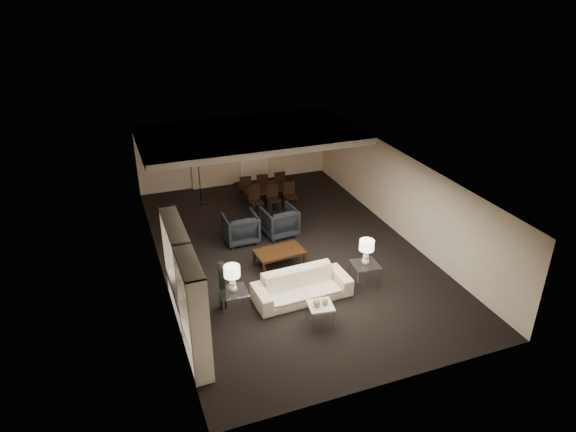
% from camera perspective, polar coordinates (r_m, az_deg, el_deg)
% --- Properties ---
extents(floor, '(11.00, 11.00, 0.00)m').
position_cam_1_polar(floor, '(14.60, 0.00, -3.88)').
color(floor, black).
rests_on(floor, ground).
extents(ceiling, '(7.00, 11.00, 0.02)m').
position_cam_1_polar(ceiling, '(13.53, 0.00, 5.33)').
color(ceiling, silver).
rests_on(ceiling, ground).
extents(wall_back, '(7.00, 0.02, 2.50)m').
position_cam_1_polar(wall_back, '(18.90, -5.91, 7.28)').
color(wall_back, beige).
rests_on(wall_back, ground).
extents(wall_front, '(7.00, 0.02, 2.50)m').
position_cam_1_polar(wall_front, '(9.82, 11.62, -12.49)').
color(wall_front, beige).
rests_on(wall_front, ground).
extents(wall_left, '(0.02, 11.00, 2.50)m').
position_cam_1_polar(wall_left, '(13.33, -14.24, -1.74)').
color(wall_left, beige).
rests_on(wall_left, ground).
extents(wall_right, '(0.02, 11.00, 2.50)m').
position_cam_1_polar(wall_right, '(15.49, 12.23, 2.49)').
color(wall_right, beige).
rests_on(wall_right, ground).
extents(ceiling_soffit, '(7.00, 4.00, 0.20)m').
position_cam_1_polar(ceiling_soffit, '(16.71, -4.27, 8.97)').
color(ceiling_soffit, silver).
rests_on(ceiling_soffit, ceiling).
extents(curtains, '(1.50, 0.12, 2.40)m').
position_cam_1_polar(curtains, '(18.65, -8.52, 6.71)').
color(curtains, beige).
rests_on(curtains, wall_back).
extents(door, '(0.90, 0.05, 2.10)m').
position_cam_1_polar(door, '(19.11, -3.82, 6.94)').
color(door, silver).
rests_on(door, wall_back).
extents(painting, '(0.95, 0.04, 0.65)m').
position_cam_1_polar(painting, '(19.37, 0.15, 8.82)').
color(painting, '#142D38').
rests_on(painting, wall_back).
extents(media_unit, '(0.38, 3.40, 2.35)m').
position_cam_1_polar(media_unit, '(11.14, -11.42, -7.79)').
color(media_unit, white).
rests_on(media_unit, wall_left).
extents(pendant_light, '(0.52, 0.52, 0.24)m').
position_cam_1_polar(pendant_light, '(16.94, -3.24, 7.53)').
color(pendant_light, '#D8591E').
rests_on(pendant_light, ceiling_soffit).
extents(sofa, '(2.39, 1.02, 0.69)m').
position_cam_1_polar(sofa, '(12.47, 1.56, -7.80)').
color(sofa, beige).
rests_on(sofa, floor).
extents(coffee_table, '(1.35, 0.86, 0.46)m').
position_cam_1_polar(coffee_table, '(13.79, -0.94, -4.72)').
color(coffee_table, black).
rests_on(coffee_table, floor).
extents(armchair_left, '(0.95, 0.97, 0.88)m').
position_cam_1_polar(armchair_left, '(14.96, -5.31, -1.32)').
color(armchair_left, black).
rests_on(armchair_left, floor).
extents(armchair_right, '(1.02, 1.04, 0.88)m').
position_cam_1_polar(armchair_right, '(15.27, -0.98, -0.60)').
color(armchair_right, black).
rests_on(armchair_right, floor).
extents(side_table_left, '(0.66, 0.66, 0.60)m').
position_cam_1_polar(side_table_left, '(12.06, -6.06, -9.50)').
color(side_table_left, white).
rests_on(side_table_left, floor).
extents(side_table_right, '(0.70, 0.70, 0.60)m').
position_cam_1_polar(side_table_right, '(13.13, 8.50, -6.42)').
color(side_table_right, white).
rests_on(side_table_right, floor).
extents(table_lamp_left, '(0.41, 0.41, 0.67)m').
position_cam_1_polar(table_lamp_left, '(11.70, -6.20, -6.97)').
color(table_lamp_left, white).
rests_on(table_lamp_left, side_table_left).
extents(table_lamp_right, '(0.37, 0.37, 0.67)m').
position_cam_1_polar(table_lamp_right, '(12.80, 8.69, -4.02)').
color(table_lamp_right, '#F2E9CC').
rests_on(table_lamp_right, side_table_right).
extents(marble_table, '(0.61, 0.61, 0.54)m').
position_cam_1_polar(marble_table, '(11.69, 3.61, -10.90)').
color(marble_table, white).
rests_on(marble_table, floor).
extents(gold_gourd_a, '(0.17, 0.17, 0.17)m').
position_cam_1_polar(gold_gourd_a, '(11.44, 3.20, -9.59)').
color(gold_gourd_a, tan).
rests_on(gold_gourd_a, marble_table).
extents(gold_gourd_b, '(0.15, 0.15, 0.15)m').
position_cam_1_polar(gold_gourd_b, '(11.52, 4.12, -9.42)').
color(gold_gourd_b, tan).
rests_on(gold_gourd_b, marble_table).
extents(television, '(1.04, 0.14, 0.60)m').
position_cam_1_polar(television, '(11.65, -11.68, -6.92)').
color(television, black).
rests_on(television, media_unit).
extents(vase_blue, '(0.17, 0.17, 0.18)m').
position_cam_1_polar(vase_blue, '(10.34, -10.40, -10.87)').
color(vase_blue, '#214892').
rests_on(vase_blue, media_unit).
extents(vase_amber, '(0.17, 0.17, 0.17)m').
position_cam_1_polar(vase_amber, '(10.34, -11.00, -7.53)').
color(vase_amber, '#A98238').
rests_on(vase_amber, media_unit).
extents(floor_speaker, '(0.15, 0.15, 1.25)m').
position_cam_1_polar(floor_speaker, '(12.07, -7.33, -7.70)').
color(floor_speaker, black).
rests_on(floor_speaker, floor).
extents(dining_table, '(1.78, 1.10, 0.60)m').
position_cam_1_polar(dining_table, '(17.37, -2.29, 2.31)').
color(dining_table, black).
rests_on(dining_table, floor).
extents(chair_nl, '(0.43, 0.43, 0.89)m').
position_cam_1_polar(chair_nl, '(16.58, -3.55, 1.62)').
color(chair_nl, black).
rests_on(chair_nl, floor).
extents(chair_nm, '(0.43, 0.43, 0.89)m').
position_cam_1_polar(chair_nm, '(16.75, -1.59, 1.92)').
color(chair_nm, black).
rests_on(chair_nm, floor).
extents(chair_nr, '(0.41, 0.41, 0.89)m').
position_cam_1_polar(chair_nr, '(16.93, 0.33, 2.21)').
color(chair_nr, black).
rests_on(chair_nr, floor).
extents(chair_fl, '(0.46, 0.46, 0.89)m').
position_cam_1_polar(chair_fl, '(17.73, -4.80, 3.25)').
color(chair_fl, black).
rests_on(chair_fl, floor).
extents(chair_fm, '(0.46, 0.46, 0.89)m').
position_cam_1_polar(chair_fm, '(17.88, -2.96, 3.51)').
color(chair_fm, black).
rests_on(chair_fm, floor).
extents(chair_fr, '(0.44, 0.44, 0.89)m').
position_cam_1_polar(chair_fr, '(18.06, -1.14, 3.77)').
color(chair_fr, black).
rests_on(chair_fr, floor).
extents(floor_lamp, '(0.34, 0.34, 1.81)m').
position_cam_1_polar(floor_lamp, '(17.40, -9.82, 4.14)').
color(floor_lamp, black).
rests_on(floor_lamp, floor).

